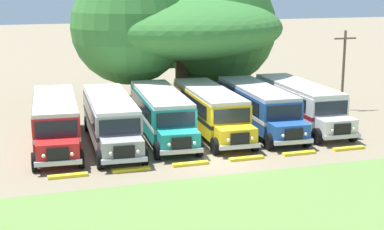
{
  "coord_description": "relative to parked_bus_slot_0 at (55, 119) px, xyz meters",
  "views": [
    {
      "loc": [
        -10.71,
        -29.3,
        9.63
      ],
      "look_at": [
        0.0,
        4.07,
        1.6
      ],
      "focal_mm": 54.79,
      "sensor_mm": 36.0,
      "label": 1
    }
  ],
  "objects": [
    {
      "name": "ground_plane",
      "position": [
        8.1,
        -5.56,
        -1.58
      ],
      "size": [
        220.0,
        220.0,
        0.0
      ],
      "primitive_type": "plane",
      "color": "#84755B"
    },
    {
      "name": "foreground_grass_strip",
      "position": [
        8.1,
        -12.69,
        -1.58
      ],
      "size": [
        80.0,
        8.6,
        0.01
      ],
      "primitive_type": "cube",
      "color": "olive",
      "rests_on": "ground_plane"
    },
    {
      "name": "parked_bus_slot_0",
      "position": [
        0.0,
        0.0,
        0.0
      ],
      "size": [
        3.32,
        10.94,
        2.82
      ],
      "rotation": [
        0.0,
        0.0,
        -1.64
      ],
      "color": "red",
      "rests_on": "ground_plane"
    },
    {
      "name": "parked_bus_slot_1",
      "position": [
        3.22,
        -0.6,
        0.0
      ],
      "size": [
        3.21,
        10.91,
        2.82
      ],
      "rotation": [
        0.0,
        0.0,
        -1.63
      ],
      "color": "#9E9993",
      "rests_on": "ground_plane"
    },
    {
      "name": "parked_bus_slot_2",
      "position": [
        6.57,
        0.07,
        0.0
      ],
      "size": [
        3.31,
        10.93,
        2.82
      ],
      "rotation": [
        0.0,
        0.0,
        -1.64
      ],
      "color": "teal",
      "rests_on": "ground_plane"
    },
    {
      "name": "parked_bus_slot_3",
      "position": [
        9.8,
        -0.0,
        0.0
      ],
      "size": [
        3.08,
        10.89,
        2.82
      ],
      "rotation": [
        0.0,
        0.0,
        -1.62
      ],
      "color": "yellow",
      "rests_on": "ground_plane"
    },
    {
      "name": "parked_bus_slot_4",
      "position": [
        13.14,
        -0.06,
        0.0
      ],
      "size": [
        3.13,
        10.9,
        2.82
      ],
      "rotation": [
        0.0,
        0.0,
        -1.62
      ],
      "color": "#23519E",
      "rests_on": "ground_plane"
    },
    {
      "name": "parked_bus_slot_5",
      "position": [
        16.33,
        0.15,
        0.0
      ],
      "size": [
        2.96,
        10.88,
        2.82
      ],
      "rotation": [
        0.0,
        0.0,
        -1.6
      ],
      "color": "silver",
      "rests_on": "ground_plane"
    },
    {
      "name": "curb_wheelstop_0",
      "position": [
        -0.0,
        -6.29,
        -1.51
      ],
      "size": [
        2.0,
        0.36,
        0.15
      ],
      "primitive_type": "cube",
      "color": "yellow",
      "rests_on": "ground_plane"
    },
    {
      "name": "curb_wheelstop_1",
      "position": [
        3.24,
        -6.29,
        -1.51
      ],
      "size": [
        2.0,
        0.36,
        0.15
      ],
      "primitive_type": "cube",
      "color": "yellow",
      "rests_on": "ground_plane"
    },
    {
      "name": "curb_wheelstop_2",
      "position": [
        6.48,
        -6.29,
        -1.51
      ],
      "size": [
        2.0,
        0.36,
        0.15
      ],
      "primitive_type": "cube",
      "color": "yellow",
      "rests_on": "ground_plane"
    },
    {
      "name": "curb_wheelstop_3",
      "position": [
        9.72,
        -6.29,
        -1.51
      ],
      "size": [
        2.0,
        0.36,
        0.15
      ],
      "primitive_type": "cube",
      "color": "yellow",
      "rests_on": "ground_plane"
    },
    {
      "name": "curb_wheelstop_4",
      "position": [
        12.96,
        -6.29,
        -1.51
      ],
      "size": [
        2.0,
        0.36,
        0.15
      ],
      "primitive_type": "cube",
      "color": "yellow",
      "rests_on": "ground_plane"
    },
    {
      "name": "curb_wheelstop_5",
      "position": [
        16.2,
        -6.29,
        -1.51
      ],
      "size": [
        2.0,
        0.36,
        0.15
      ],
      "primitive_type": "cube",
      "color": "yellow",
      "rests_on": "ground_plane"
    },
    {
      "name": "broad_shade_tree",
      "position": [
        10.89,
        10.5,
        4.54
      ],
      "size": [
        17.22,
        16.89,
        10.81
      ],
      "color": "brown",
      "rests_on": "ground_plane"
    },
    {
      "name": "utility_pole",
      "position": [
        21.71,
        3.43,
        1.68
      ],
      "size": [
        1.8,
        0.2,
        6.05
      ],
      "color": "brown",
      "rests_on": "ground_plane"
    }
  ]
}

